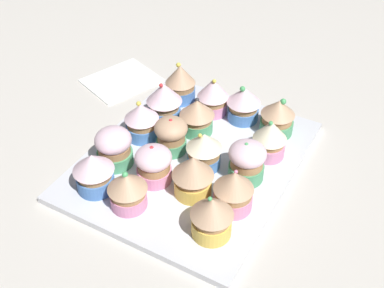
% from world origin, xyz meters
% --- Properties ---
extents(ground_plane, '(1.80, 1.80, 0.03)m').
position_xyz_m(ground_plane, '(0.00, 0.00, -0.01)').
color(ground_plane, beige).
extents(baking_tray, '(0.33, 0.40, 0.01)m').
position_xyz_m(baking_tray, '(0.00, 0.00, 0.01)').
color(baking_tray, silver).
rests_on(baking_tray, ground_plane).
extents(cupcake_0, '(0.07, 0.07, 0.07)m').
position_xyz_m(cupcake_0, '(-0.10, -0.14, 0.05)').
color(cupcake_0, '#477AC6').
rests_on(cupcake_0, baking_tray).
extents(cupcake_1, '(0.06, 0.06, 0.07)m').
position_xyz_m(cupcake_1, '(-0.03, -0.14, 0.05)').
color(cupcake_1, pink).
rests_on(cupcake_1, baking_tray).
extents(cupcake_2, '(0.06, 0.06, 0.07)m').
position_xyz_m(cupcake_2, '(0.11, -0.13, 0.05)').
color(cupcake_2, '#EFC651').
rests_on(cupcake_2, baking_tray).
extents(cupcake_3, '(0.06, 0.06, 0.07)m').
position_xyz_m(cupcake_3, '(-0.11, -0.07, 0.05)').
color(cupcake_3, '#4C9E6B').
rests_on(cupcake_3, baking_tray).
extents(cupcake_4, '(0.06, 0.06, 0.07)m').
position_xyz_m(cupcake_4, '(-0.03, -0.08, 0.04)').
color(cupcake_4, pink).
rests_on(cupcake_4, baking_tray).
extents(cupcake_5, '(0.07, 0.07, 0.07)m').
position_xyz_m(cupcake_5, '(0.04, -0.07, 0.05)').
color(cupcake_5, '#EFC651').
rests_on(cupcake_5, baking_tray).
extents(cupcake_6, '(0.06, 0.06, 0.07)m').
position_xyz_m(cupcake_6, '(0.11, -0.07, 0.05)').
color(cupcake_6, pink).
rests_on(cupcake_6, baking_tray).
extents(cupcake_7, '(0.06, 0.06, 0.07)m').
position_xyz_m(cupcake_7, '(-0.11, 0.01, 0.05)').
color(cupcake_7, '#477AC6').
rests_on(cupcake_7, baking_tray).
extents(cupcake_8, '(0.06, 0.06, 0.07)m').
position_xyz_m(cupcake_8, '(-0.04, 0.00, 0.05)').
color(cupcake_8, '#4C9E6B').
rests_on(cupcake_8, baking_tray).
extents(cupcake_9, '(0.06, 0.06, 0.07)m').
position_xyz_m(cupcake_9, '(0.03, -0.01, 0.05)').
color(cupcake_9, '#477AC6').
rests_on(cupcake_9, baking_tray).
extents(cupcake_10, '(0.06, 0.06, 0.07)m').
position_xyz_m(cupcake_10, '(0.10, 0.00, 0.05)').
color(cupcake_10, '#4C9E6B').
rests_on(cupcake_10, baking_tray).
extents(cupcake_11, '(0.07, 0.07, 0.08)m').
position_xyz_m(cupcake_11, '(-0.10, 0.07, 0.05)').
color(cupcake_11, '#477AC6').
rests_on(cupcake_11, baking_tray).
extents(cupcake_12, '(0.06, 0.06, 0.07)m').
position_xyz_m(cupcake_12, '(-0.03, 0.07, 0.05)').
color(cupcake_12, '#4C9E6B').
rests_on(cupcake_12, baking_tray).
extents(cupcake_13, '(0.06, 0.06, 0.07)m').
position_xyz_m(cupcake_13, '(0.11, 0.07, 0.05)').
color(cupcake_13, pink).
rests_on(cupcake_13, baking_tray).
extents(cupcake_14, '(0.06, 0.06, 0.08)m').
position_xyz_m(cupcake_14, '(-0.11, 0.14, 0.05)').
color(cupcake_14, '#477AC6').
rests_on(cupcake_14, baking_tray).
extents(cupcake_15, '(0.06, 0.06, 0.08)m').
position_xyz_m(cupcake_15, '(-0.03, 0.13, 0.05)').
color(cupcake_15, pink).
rests_on(cupcake_15, baking_tray).
extents(cupcake_16, '(0.06, 0.06, 0.07)m').
position_xyz_m(cupcake_16, '(0.03, 0.14, 0.05)').
color(cupcake_16, '#477AC6').
rests_on(cupcake_16, baking_tray).
extents(cupcake_17, '(0.06, 0.06, 0.07)m').
position_xyz_m(cupcake_17, '(0.10, 0.14, 0.05)').
color(cupcake_17, '#4C9E6B').
rests_on(cupcake_17, baking_tray).
extents(napkin, '(0.17, 0.18, 0.01)m').
position_xyz_m(napkin, '(-0.26, 0.15, 0.00)').
color(napkin, white).
rests_on(napkin, ground_plane).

